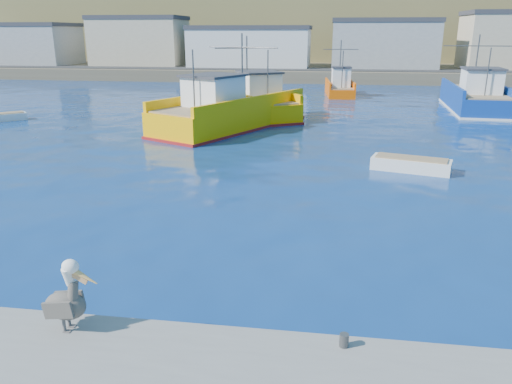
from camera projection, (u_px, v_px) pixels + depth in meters
ground at (235, 282)px, 14.39m from camera, size 260.00×260.00×0.00m
dock_bollards at (233, 331)px, 10.91m from camera, size 36.20×0.20×0.30m
far_shore at (322, 22)px, 114.43m from camera, size 200.00×81.00×24.00m
trawler_yellow_a at (229, 112)px, 36.88m from camera, size 10.33×14.36×6.83m
trawler_yellow_b at (253, 103)px, 42.55m from camera, size 9.51×12.43×6.60m
trawler_blue at (475, 98)px, 45.42m from camera, size 6.05×12.86×6.68m
boat_orange at (340, 87)px, 55.58m from camera, size 3.87×7.58×5.96m
skiff_left at (2, 118)px, 40.05m from camera, size 3.53×3.31×0.78m
skiff_mid at (411, 166)px, 25.78m from camera, size 4.16×2.41×0.86m
pelican at (67, 300)px, 11.01m from camera, size 1.41×0.60×1.74m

